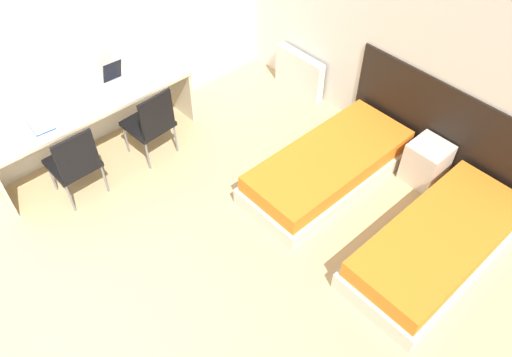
# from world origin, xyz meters

# --- Properties ---
(wall_back) EXTENTS (5.34, 0.05, 2.70)m
(wall_back) POSITION_xyz_m (0.00, 4.41, 1.35)
(wall_back) COLOR silver
(wall_back) RESTS_ON ground_plane
(wall_left) EXTENTS (0.05, 5.38, 2.70)m
(wall_left) POSITION_xyz_m (-2.19, 2.19, 1.35)
(wall_left) COLOR silver
(wall_left) RESTS_ON ground_plane
(headboard_panel) EXTENTS (2.38, 0.03, 1.09)m
(headboard_panel) POSITION_xyz_m (0.86, 4.37, 0.54)
(headboard_panel) COLOR black
(headboard_panel) RESTS_ON ground_plane
(bed_near_window) EXTENTS (0.88, 2.00, 0.40)m
(bed_near_window) POSITION_xyz_m (0.16, 3.34, 0.19)
(bed_near_window) COLOR beige
(bed_near_window) RESTS_ON ground_plane
(bed_near_door) EXTENTS (0.88, 2.00, 0.40)m
(bed_near_door) POSITION_xyz_m (1.56, 3.34, 0.19)
(bed_near_door) COLOR beige
(bed_near_door) RESTS_ON ground_plane
(nightstand) EXTENTS (0.40, 0.39, 0.49)m
(nightstand) POSITION_xyz_m (0.86, 4.14, 0.25)
(nightstand) COLOR beige
(nightstand) RESTS_ON ground_plane
(radiator) EXTENTS (0.77, 0.12, 0.56)m
(radiator) POSITION_xyz_m (-1.23, 4.29, 0.28)
(radiator) COLOR silver
(radiator) RESTS_ON ground_plane
(desk) EXTENTS (0.56, 2.36, 0.75)m
(desk) POSITION_xyz_m (-1.89, 1.69, 0.60)
(desk) COLOR beige
(desk) RESTS_ON ground_plane
(chair_near_laptop) EXTENTS (0.50, 0.50, 0.91)m
(chair_near_laptop) POSITION_xyz_m (-1.46, 2.16, 0.50)
(chair_near_laptop) COLOR black
(chair_near_laptop) RESTS_ON ground_plane
(chair_near_notebook) EXTENTS (0.47, 0.47, 0.91)m
(chair_near_notebook) POSITION_xyz_m (-1.46, 1.23, 0.50)
(chair_near_notebook) COLOR black
(chair_near_notebook) RESTS_ON ground_plane
(laptop) EXTENTS (0.32, 0.23, 0.30)m
(laptop) POSITION_xyz_m (-1.96, 2.10, 0.81)
(laptop) COLOR silver
(laptop) RESTS_ON desk
(open_notebook) EXTENTS (0.32, 0.23, 0.02)m
(open_notebook) POSITION_xyz_m (-1.90, 1.16, 0.76)
(open_notebook) COLOR #1E4793
(open_notebook) RESTS_ON desk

